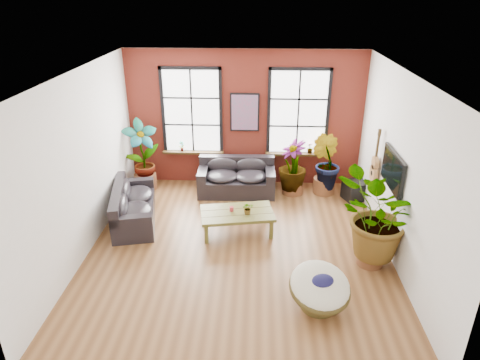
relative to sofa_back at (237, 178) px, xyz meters
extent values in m
cube|color=brown|center=(0.18, -2.59, -0.41)|extent=(6.00, 6.50, 0.02)
cube|color=white|center=(0.18, -2.59, 3.11)|extent=(6.00, 6.50, 0.02)
cube|color=#5D1C15|center=(0.18, 0.67, 1.35)|extent=(6.00, 0.02, 3.50)
cube|color=silver|center=(0.18, -5.85, 1.35)|extent=(6.00, 0.02, 3.50)
cube|color=silver|center=(-2.83, -2.59, 1.35)|extent=(0.02, 6.50, 3.50)
cube|color=silver|center=(3.19, -2.59, 1.35)|extent=(0.02, 6.50, 3.50)
cube|color=white|center=(-1.17, 0.61, 1.55)|extent=(1.40, 0.02, 2.10)
cube|color=black|center=(-1.17, 0.54, 0.47)|extent=(1.60, 0.22, 0.06)
cube|color=white|center=(1.53, 0.61, 1.55)|extent=(1.40, 0.02, 2.10)
cube|color=black|center=(1.53, 0.54, 0.47)|extent=(1.60, 0.22, 0.06)
cube|color=black|center=(0.00, -0.06, -0.18)|extent=(1.95, 0.98, 0.44)
cube|color=black|center=(-0.01, 0.30, 0.26)|extent=(1.93, 0.27, 0.45)
cube|color=black|center=(-0.85, -0.08, 0.15)|extent=(0.25, 0.94, 0.23)
cube|color=black|center=(0.85, -0.04, 0.15)|extent=(0.25, 0.94, 0.23)
ellipsoid|color=black|center=(-0.36, -0.12, 0.10)|extent=(0.83, 0.81, 0.25)
ellipsoid|color=black|center=(-0.37, 0.15, 0.26)|extent=(0.81, 0.27, 0.43)
ellipsoid|color=black|center=(0.37, -0.10, 0.10)|extent=(0.83, 0.81, 0.25)
ellipsoid|color=black|center=(0.36, 0.17, 0.26)|extent=(0.81, 0.27, 0.43)
cube|color=black|center=(-2.22, -1.57, -0.20)|extent=(1.27, 2.18, 0.40)
cube|color=black|center=(-2.54, -1.64, 0.20)|extent=(0.64, 2.05, 0.41)
cube|color=black|center=(-2.02, -2.47, 0.10)|extent=(0.88, 0.39, 0.21)
cube|color=black|center=(-2.42, -0.68, 0.10)|extent=(0.88, 0.39, 0.21)
ellipsoid|color=black|center=(-2.09, -1.96, 0.06)|extent=(0.89, 1.03, 0.23)
ellipsoid|color=black|center=(-2.33, -2.01, 0.20)|extent=(0.41, 0.92, 0.39)
ellipsoid|color=black|center=(-2.26, -1.17, 0.06)|extent=(0.89, 1.03, 0.23)
ellipsoid|color=black|center=(-2.50, -1.22, 0.20)|extent=(0.41, 0.92, 0.39)
cube|color=#504D1C|center=(0.12, -1.97, 0.06)|extent=(1.66, 1.13, 0.07)
cube|color=black|center=(0.14, -2.11, 0.09)|extent=(1.51, 0.28, 0.00)
cube|color=black|center=(0.09, -1.83, 0.09)|extent=(1.51, 0.28, 0.00)
cube|color=#504D1C|center=(-0.49, -2.43, -0.19)|extent=(0.09, 0.09, 0.43)
cube|color=#504D1C|center=(0.85, -2.20, -0.19)|extent=(0.09, 0.09, 0.43)
cube|color=#504D1C|center=(-0.61, -1.74, -0.19)|extent=(0.09, 0.09, 0.43)
cube|color=#504D1C|center=(0.72, -1.51, -0.19)|extent=(0.09, 0.09, 0.43)
cylinder|color=#B92E39|center=(0.00, -1.94, 0.14)|extent=(0.10, 0.10, 0.10)
cylinder|color=#4E411B|center=(1.59, -4.28, -0.28)|extent=(0.74, 0.74, 0.24)
torus|color=#4E411B|center=(1.59, -4.28, -0.01)|extent=(1.28, 1.28, 0.46)
ellipsoid|color=silver|center=(1.59, -4.28, 0.05)|extent=(1.25, 1.29, 0.63)
ellipsoid|color=#161542|center=(1.61, -4.32, 0.17)|extent=(0.47, 0.42, 0.18)
cube|color=black|center=(0.18, 0.60, 1.55)|extent=(0.74, 0.04, 0.98)
cube|color=#0C7F8C|center=(0.18, 0.57, 1.55)|extent=(0.66, 0.02, 0.90)
cube|color=black|center=(3.13, -2.29, 1.25)|extent=(0.06, 1.25, 0.72)
cube|color=black|center=(3.10, -2.29, 1.25)|extent=(0.01, 1.15, 0.62)
cylinder|color=#B27F4C|center=(3.08, -1.24, 0.73)|extent=(0.09, 0.38, 0.38)
cylinder|color=#B27F4C|center=(3.08, -1.24, 0.98)|extent=(0.09, 0.30, 0.30)
cylinder|color=black|center=(3.08, -1.24, 0.73)|extent=(0.09, 0.11, 0.11)
cube|color=black|center=(3.08, -1.24, 1.35)|extent=(0.04, 0.05, 0.55)
cube|color=black|center=(3.08, -1.24, 1.67)|extent=(0.06, 0.06, 0.14)
cube|color=black|center=(2.98, -0.26, -0.17)|extent=(0.69, 0.64, 0.47)
cylinder|color=brown|center=(-2.39, 0.10, -0.19)|extent=(0.72, 0.72, 0.41)
cylinder|color=brown|center=(2.25, 0.07, -0.20)|extent=(0.67, 0.67, 0.40)
cylinder|color=brown|center=(2.72, -3.01, -0.22)|extent=(0.56, 0.56, 0.36)
cylinder|color=brown|center=(1.44, 0.00, -0.21)|extent=(0.64, 0.64, 0.38)
imported|color=#185516|center=(-2.40, 0.08, 0.61)|extent=(1.09, 1.01, 1.72)
imported|color=#185516|center=(2.23, 0.06, 0.43)|extent=(0.96, 0.96, 1.37)
imported|color=#185516|center=(2.76, -3.04, 0.62)|extent=(2.01, 2.05, 1.72)
imported|color=#185516|center=(1.41, -0.02, 0.38)|extent=(0.96, 0.96, 1.28)
imported|color=#185516|center=(0.35, -2.03, 0.22)|extent=(0.26, 0.24, 0.26)
imported|color=#185516|center=(-1.47, 0.54, 0.63)|extent=(0.17, 0.17, 0.27)
imported|color=#185516|center=(1.88, 0.54, 0.63)|extent=(0.19, 0.19, 0.27)
camera|label=1|loc=(0.55, -9.93, 4.50)|focal=32.00mm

